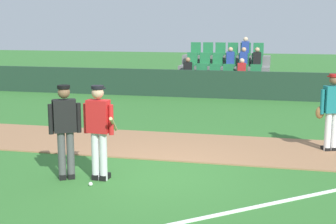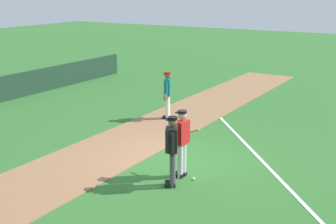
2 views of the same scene
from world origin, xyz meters
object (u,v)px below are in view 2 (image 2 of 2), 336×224
object	(u,v)px
baseball	(194,179)
batter_red_jersey	(182,141)
umpire_home_plate	(172,147)
runner_teal_jersey	(167,94)

from	to	relation	value
baseball	batter_red_jersey	bearing A→B (deg)	83.50
batter_red_jersey	baseball	size ratio (longest dim) A/B	23.78
umpire_home_plate	baseball	distance (m)	1.17
umpire_home_plate	runner_teal_jersey	world-z (taller)	same
batter_red_jersey	umpire_home_plate	bearing A→B (deg)	-172.89
batter_red_jersey	runner_teal_jersey	size ratio (longest dim) A/B	1.00
umpire_home_plate	runner_teal_jersey	xyz separation A→B (m)	(4.95, 3.15, -0.04)
umpire_home_plate	batter_red_jersey	bearing A→B (deg)	7.11
runner_teal_jersey	baseball	bearing A→B (deg)	-141.71
runner_teal_jersey	baseball	xyz separation A→B (m)	(-4.36, -3.44, -0.93)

